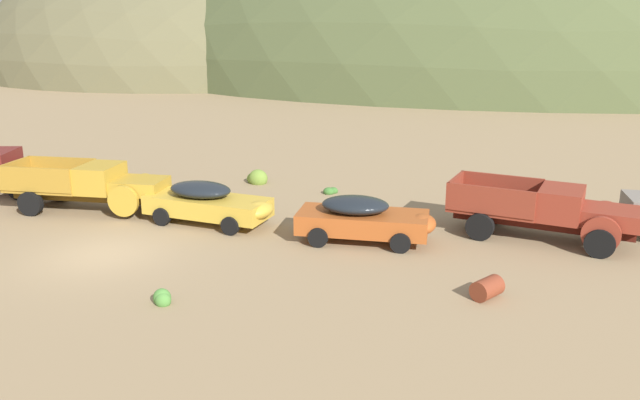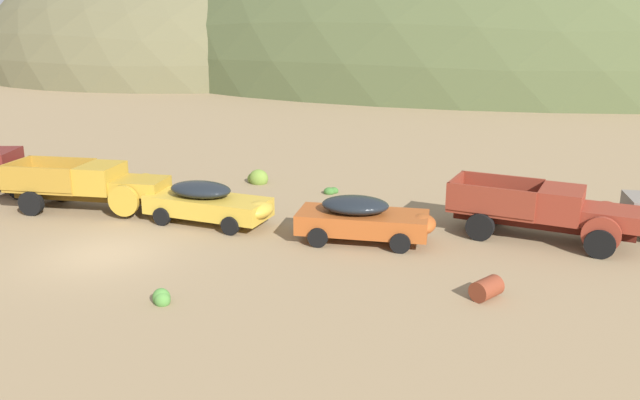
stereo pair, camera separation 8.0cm
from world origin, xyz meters
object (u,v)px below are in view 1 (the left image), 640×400
car_faded_yellow (211,203)px  truck_rust_red (555,213)px  truck_mustard (97,186)px  car_oxide_orange (367,219)px  oil_drum_tipped (487,288)px

car_faded_yellow → truck_rust_red: 12.24m
truck_mustard → car_faded_yellow: 5.07m
truck_mustard → car_oxide_orange: 11.06m
truck_mustard → car_oxide_orange: bearing=-9.1°
car_faded_yellow → truck_rust_red: bearing=13.1°
car_faded_yellow → oil_drum_tipped: bearing=-15.4°
car_faded_yellow → truck_rust_red: truck_rust_red is taller
truck_mustard → oil_drum_tipped: bearing=-21.7°
car_oxide_orange → oil_drum_tipped: (4.10, -3.71, -0.53)m
car_faded_yellow → car_oxide_orange: (5.97, -0.39, -0.00)m
car_oxide_orange → truck_rust_red: bearing=11.9°
car_faded_yellow → truck_mustard: bearing=-177.2°
car_faded_yellow → car_oxide_orange: bearing=3.0°
truck_mustard → car_faded_yellow: (5.06, -0.35, -0.21)m
car_faded_yellow → truck_rust_red: (12.17, 1.34, 0.20)m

